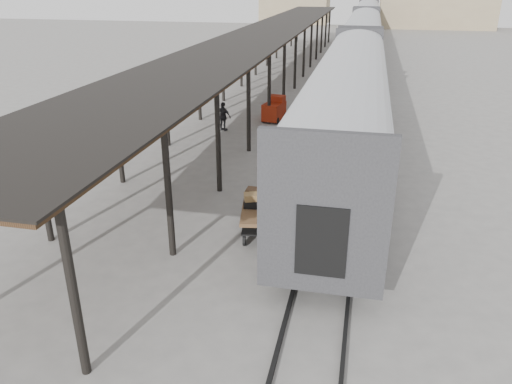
{
  "coord_description": "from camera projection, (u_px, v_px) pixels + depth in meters",
  "views": [
    {
      "loc": [
        3.91,
        -14.21,
        7.66
      ],
      "look_at": [
        0.92,
        -0.69,
        1.7
      ],
      "focal_mm": 35.0,
      "sensor_mm": 36.0,
      "label": 1
    }
  ],
  "objects": [
    {
      "name": "train",
      "position": [
        362.0,
        37.0,
        45.16
      ],
      "size": [
        3.45,
        76.01,
        4.01
      ],
      "color": "silver",
      "rests_on": "ground"
    },
    {
      "name": "suitcase_stack",
      "position": [
        258.0,
        198.0,
        16.27
      ],
      "size": [
        1.21,
        1.23,
        0.46
      ],
      "rotation": [
        0.0,
        0.0,
        0.17
      ],
      "color": "#313234",
      "rests_on": "baggage_cart"
    },
    {
      "name": "building_left",
      "position": [
        295.0,
        6.0,
        90.9
      ],
      "size": [
        12.0,
        8.0,
        6.0
      ],
      "primitive_type": "cube",
      "color": "tan",
      "rests_on": "ground"
    },
    {
      "name": "porter",
      "position": [
        265.0,
        192.0,
        15.07
      ],
      "size": [
        0.59,
        0.72,
        1.71
      ],
      "primitive_type": "imported",
      "rotation": [
        0.0,
        0.0,
        1.25
      ],
      "color": "navy",
      "rests_on": "baggage_cart"
    },
    {
      "name": "ground",
      "position": [
        233.0,
        229.0,
        16.55
      ],
      "size": [
        160.0,
        160.0,
        0.0
      ],
      "primitive_type": "plane",
      "color": "slate",
      "rests_on": "ground"
    },
    {
      "name": "baggage_cart",
      "position": [
        261.0,
        213.0,
        16.12
      ],
      "size": [
        1.64,
        2.58,
        0.86
      ],
      "rotation": [
        0.0,
        0.0,
        0.17
      ],
      "color": "brown",
      "rests_on": "ground"
    },
    {
      "name": "rails",
      "position": [
        360.0,
        67.0,
        46.39
      ],
      "size": [
        1.54,
        150.0,
        0.12
      ],
      "color": "black",
      "rests_on": "ground"
    },
    {
      "name": "canopy",
      "position": [
        271.0,
        31.0,
        37.17
      ],
      "size": [
        4.9,
        64.3,
        4.15
      ],
      "color": "#422B19",
      "rests_on": "ground"
    },
    {
      "name": "pedestrian",
      "position": [
        223.0,
        117.0,
        26.87
      ],
      "size": [
        0.99,
        0.65,
        1.56
      ],
      "primitive_type": "imported",
      "rotation": [
        0.0,
        0.0,
        2.82
      ],
      "color": "black",
      "rests_on": "ground"
    },
    {
      "name": "building_far",
      "position": [
        436.0,
        2.0,
        82.16
      ],
      "size": [
        18.0,
        10.0,
        8.0
      ],
      "primitive_type": "cube",
      "color": "tan",
      "rests_on": "ground"
    },
    {
      "name": "luggage_tug",
      "position": [
        274.0,
        110.0,
        28.84
      ],
      "size": [
        1.25,
        1.73,
        1.4
      ],
      "rotation": [
        0.0,
        0.0,
        -0.19
      ],
      "color": "maroon",
      "rests_on": "ground"
    }
  ]
}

